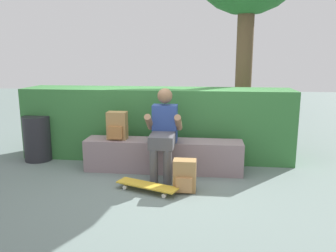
{
  "coord_description": "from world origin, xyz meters",
  "views": [
    {
      "loc": [
        0.61,
        -4.32,
        1.65
      ],
      "look_at": [
        0.07,
        0.36,
        0.67
      ],
      "focal_mm": 36.4,
      "sensor_mm": 36.0,
      "label": 1
    }
  ],
  "objects_px": {
    "bench_main": "(163,156)",
    "person_skater": "(164,130)",
    "backpack_on_bench": "(117,126)",
    "backpack_on_ground": "(185,176)",
    "trash_bin": "(37,138)",
    "skateboard_near_person": "(147,186)"
  },
  "relations": [
    {
      "from": "bench_main",
      "to": "trash_bin",
      "type": "height_order",
      "value": "trash_bin"
    },
    {
      "from": "skateboard_near_person",
      "to": "trash_bin",
      "type": "bearing_deg",
      "value": 151.15
    },
    {
      "from": "person_skater",
      "to": "backpack_on_bench",
      "type": "xyz_separation_m",
      "value": [
        -0.7,
        0.2,
        -0.0
      ]
    },
    {
      "from": "backpack_on_ground",
      "to": "skateboard_near_person",
      "type": "bearing_deg",
      "value": -171.87
    },
    {
      "from": "person_skater",
      "to": "skateboard_near_person",
      "type": "relative_size",
      "value": 1.48
    },
    {
      "from": "person_skater",
      "to": "backpack_on_ground",
      "type": "distance_m",
      "value": 0.76
    },
    {
      "from": "bench_main",
      "to": "trash_bin",
      "type": "distance_m",
      "value": 2.08
    },
    {
      "from": "skateboard_near_person",
      "to": "bench_main",
      "type": "bearing_deg",
      "value": 82.66
    },
    {
      "from": "bench_main",
      "to": "person_skater",
      "type": "distance_m",
      "value": 0.48
    },
    {
      "from": "backpack_on_ground",
      "to": "trash_bin",
      "type": "bearing_deg",
      "value": 157.28
    },
    {
      "from": "trash_bin",
      "to": "skateboard_near_person",
      "type": "bearing_deg",
      "value": -28.85
    },
    {
      "from": "skateboard_near_person",
      "to": "backpack_on_bench",
      "type": "bearing_deg",
      "value": 126.17
    },
    {
      "from": "person_skater",
      "to": "backpack_on_bench",
      "type": "relative_size",
      "value": 3.03
    },
    {
      "from": "bench_main",
      "to": "skateboard_near_person",
      "type": "distance_m",
      "value": 0.81
    },
    {
      "from": "person_skater",
      "to": "skateboard_near_person",
      "type": "bearing_deg",
      "value": -103.16
    },
    {
      "from": "backpack_on_bench",
      "to": "backpack_on_ground",
      "type": "relative_size",
      "value": 1.0
    },
    {
      "from": "backpack_on_bench",
      "to": "trash_bin",
      "type": "height_order",
      "value": "backpack_on_bench"
    },
    {
      "from": "backpack_on_bench",
      "to": "trash_bin",
      "type": "bearing_deg",
      "value": 167.71
    },
    {
      "from": "person_skater",
      "to": "trash_bin",
      "type": "height_order",
      "value": "person_skater"
    },
    {
      "from": "skateboard_near_person",
      "to": "trash_bin",
      "type": "xyz_separation_m",
      "value": [
        -1.96,
        1.08,
        0.28
      ]
    },
    {
      "from": "person_skater",
      "to": "backpack_on_bench",
      "type": "distance_m",
      "value": 0.73
    },
    {
      "from": "person_skater",
      "to": "backpack_on_ground",
      "type": "bearing_deg",
      "value": -57.67
    }
  ]
}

